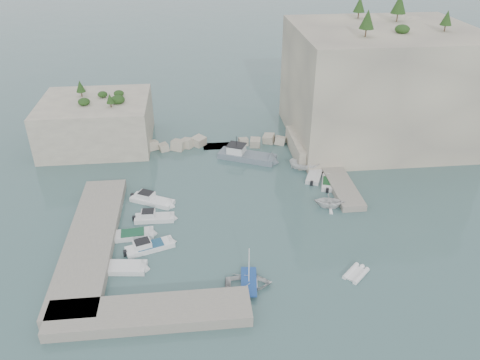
{
  "coord_description": "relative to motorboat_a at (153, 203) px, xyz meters",
  "views": [
    {
      "loc": [
        -5.19,
        -43.16,
        31.51
      ],
      "look_at": [
        0.0,
        6.0,
        3.0
      ],
      "focal_mm": 35.0,
      "sensor_mm": 36.0,
      "label": 1
    }
  ],
  "objects": [
    {
      "name": "tender_east_a",
      "position": [
        21.58,
        -3.28,
        0.0
      ],
      "size": [
        4.38,
        3.99,
        1.98
      ],
      "primitive_type": "imported",
      "rotation": [
        0.0,
        0.0,
        1.35
      ],
      "color": "white",
      "rests_on": "ground"
    },
    {
      "name": "outcrop_west",
      "position": [
        -9.11,
        18.27,
        3.5
      ],
      "size": [
        16.0,
        14.0,
        7.0
      ],
      "primitive_type": "cube",
      "color": "beige",
      "rests_on": "ground"
    },
    {
      "name": "work_boat",
      "position": [
        13.13,
        10.44,
        0.0
      ],
      "size": [
        9.43,
        6.31,
        2.2
      ],
      "primitive_type": null,
      "rotation": [
        0.0,
        0.0,
        -0.44
      ],
      "color": "slate",
      "rests_on": "ground"
    },
    {
      "name": "ledge_east",
      "position": [
        24.39,
        3.27,
        0.4
      ],
      "size": [
        3.0,
        16.0,
        0.8
      ],
      "primitive_type": "cube",
      "color": "#9E9689",
      "rests_on": "ground"
    },
    {
      "name": "ground",
      "position": [
        10.89,
        -6.73,
        0.0
      ],
      "size": [
        400.0,
        400.0,
        0.0
      ],
      "primitive_type": "plane",
      "color": "#446666",
      "rests_on": "ground"
    },
    {
      "name": "vegetation",
      "position": [
        28.73,
        17.68,
        17.93
      ],
      "size": [
        53.48,
        13.88,
        13.4
      ],
      "color": "#1E4219",
      "rests_on": "ground"
    },
    {
      "name": "motorboat_a",
      "position": [
        0.0,
        0.0,
        0.0
      ],
      "size": [
        6.21,
        4.42,
        1.4
      ],
      "primitive_type": null,
      "rotation": [
        0.0,
        0.0,
        -0.48
      ],
      "color": "white",
      "rests_on": "ground"
    },
    {
      "name": "tender_east_b",
      "position": [
        22.89,
        2.03,
        0.0
      ],
      "size": [
        2.75,
        4.69,
        0.7
      ],
      "primitive_type": null,
      "rotation": [
        0.0,
        0.0,
        1.27
      ],
      "color": "silver",
      "rests_on": "ground"
    },
    {
      "name": "motorboat_c",
      "position": [
        -1.75,
        -6.89,
        0.0
      ],
      "size": [
        5.16,
        2.24,
        0.7
      ],
      "primitive_type": null,
      "rotation": [
        0.0,
        0.0,
        0.08
      ],
      "color": "silver",
      "rests_on": "ground"
    },
    {
      "name": "rowboat",
      "position": [
        10.13,
        -16.02,
        0.0
      ],
      "size": [
        4.9,
        3.75,
        0.95
      ],
      "primitive_type": "imported",
      "rotation": [
        0.0,
        0.0,
        1.46
      ],
      "color": "silver",
      "rests_on": "ground"
    },
    {
      "name": "motorboat_d",
      "position": [
        0.28,
        -9.32,
        0.0
      ],
      "size": [
        5.88,
        3.39,
        1.4
      ],
      "primitive_type": null,
      "rotation": [
        0.0,
        0.0,
        0.33
      ],
      "color": "white",
      "rests_on": "ground"
    },
    {
      "name": "tender_east_c",
      "position": [
        21.69,
        4.34,
        0.0
      ],
      "size": [
        3.72,
        5.65,
        0.7
      ],
      "primitive_type": null,
      "rotation": [
        0.0,
        0.0,
        1.17
      ],
      "color": "silver",
      "rests_on": "ground"
    },
    {
      "name": "cliff_east",
      "position": [
        33.89,
        16.27,
        8.5
      ],
      "size": [
        26.0,
        22.0,
        17.0
      ],
      "primitive_type": "cube",
      "color": "beige",
      "rests_on": "ground"
    },
    {
      "name": "quay_south",
      "position": [
        0.89,
        -19.23,
        0.55
      ],
      "size": [
        18.0,
        4.0,
        1.1
      ],
      "primitive_type": "cube",
      "color": "#9E9689",
      "rests_on": "ground"
    },
    {
      "name": "quay_west",
      "position": [
        -6.11,
        -7.73,
        0.55
      ],
      "size": [
        5.0,
        24.0,
        1.1
      ],
      "primitive_type": "cube",
      "color": "#9E9689",
      "rests_on": "ground"
    },
    {
      "name": "motorboat_b",
      "position": [
        0.48,
        -3.86,
        0.0
      ],
      "size": [
        5.07,
        1.79,
        1.4
      ],
      "primitive_type": null,
      "rotation": [
        0.0,
        0.0,
        -0.03
      ],
      "color": "silver",
      "rests_on": "ground"
    },
    {
      "name": "inflatable_dinghy",
      "position": [
        20.94,
        -15.63,
        0.0
      ],
      "size": [
        3.16,
        3.12,
        0.44
      ],
      "primitive_type": null,
      "rotation": [
        0.0,
        0.0,
        0.77
      ],
      "color": "white",
      "rests_on": "ground"
    },
    {
      "name": "motorboat_e",
      "position": [
        -2.08,
        -12.42,
        0.0
      ],
      "size": [
        4.97,
        2.48,
        0.7
      ],
      "primitive_type": null,
      "rotation": [
        0.0,
        0.0,
        -0.11
      ],
      "color": "white",
      "rests_on": "ground"
    },
    {
      "name": "breakwater",
      "position": [
        9.89,
        15.27,
        0.7
      ],
      "size": [
        28.0,
        3.0,
        1.4
      ],
      "primitive_type": "cube",
      "color": "beige",
      "rests_on": "ground"
    },
    {
      "name": "cliff_terrace",
      "position": [
        23.89,
        11.27,
        1.25
      ],
      "size": [
        8.0,
        10.0,
        2.5
      ],
      "primitive_type": "cube",
      "color": "beige",
      "rests_on": "ground"
    },
    {
      "name": "rowboat_mast",
      "position": [
        10.13,
        -16.02,
        2.57
      ],
      "size": [
        0.1,
        0.1,
        4.2
      ],
      "primitive_type": "cylinder",
      "color": "white",
      "rests_on": "rowboat"
    },
    {
      "name": "tender_east_d",
      "position": [
        20.73,
        6.29,
        0.0
      ],
      "size": [
        4.71,
        3.29,
        1.7
      ],
      "primitive_type": "imported",
      "rotation": [
        0.0,
        0.0,
        1.16
      ],
      "color": "white",
      "rests_on": "ground"
    }
  ]
}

